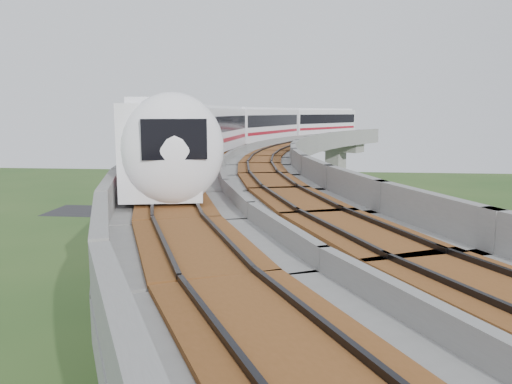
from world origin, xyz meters
TOP-DOWN VIEW (x-y plane):
  - ground at (0.00, 0.00)m, footprint 160.00×160.00m
  - dirt_lot at (14.00, -2.00)m, footprint 18.00×26.00m
  - asphalt_road at (0.00, 30.00)m, footprint 60.00×8.00m
  - viaduct at (3.84, 0.00)m, footprint 19.58×73.98m
  - metro_train at (1.13, 9.62)m, footprint 15.96×60.49m
  - fence at (9.75, 0.00)m, footprint 3.87×38.73m
  - tree_0 at (11.79, 22.12)m, footprint 2.00×2.00m
  - tree_1 at (7.83, 14.21)m, footprint 3.14×3.14m
  - tree_2 at (6.56, 5.49)m, footprint 2.68×2.68m
  - tree_3 at (6.62, -1.79)m, footprint 1.80×1.80m
  - tree_4 at (7.65, -9.77)m, footprint 3.02×3.02m
  - car_white at (11.43, -9.59)m, footprint 3.26×4.28m
  - car_dark at (16.67, 9.00)m, footprint 4.12×3.02m

SIDE VIEW (x-z plane):
  - ground at x=0.00m, z-range 0.00..0.00m
  - asphalt_road at x=0.00m, z-range 0.00..0.03m
  - dirt_lot at x=14.00m, z-range 0.00..0.04m
  - car_dark at x=16.67m, z-range 0.04..1.15m
  - car_white at x=11.43m, z-range 0.04..1.40m
  - fence at x=9.75m, z-range 0.00..1.50m
  - tree_3 at x=6.62m, z-range 0.44..2.86m
  - tree_0 at x=11.79m, z-range 0.57..3.43m
  - tree_2 at x=6.56m, z-range 0.45..3.63m
  - tree_1 at x=7.83m, z-range 0.42..3.94m
  - tree_4 at x=7.65m, z-range 0.57..4.28m
  - viaduct at x=3.84m, z-range 3.35..14.75m
  - metro_train at x=1.13m, z-range 10.49..14.13m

